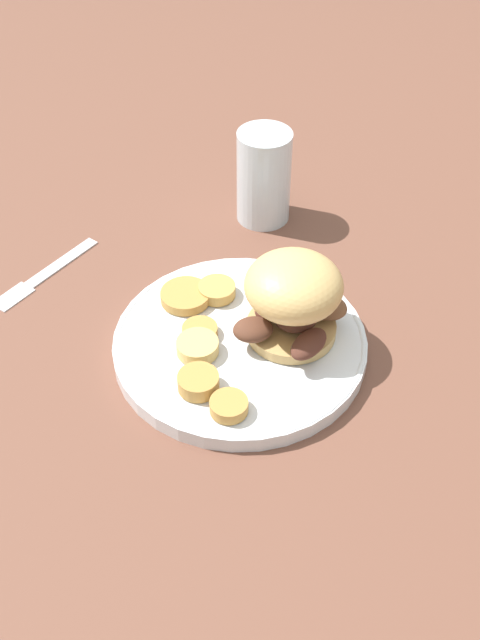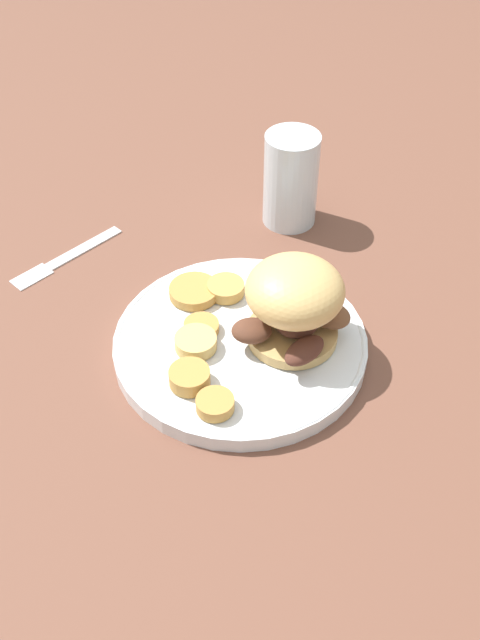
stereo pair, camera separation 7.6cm
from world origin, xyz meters
The scene contains 11 objects.
ground_plane centered at (0.00, 0.00, 0.00)m, with size 4.00×4.00×0.00m, color brown.
dinner_plate centered at (0.00, 0.00, 0.01)m, with size 0.27×0.27×0.02m.
sandwich centered at (0.00, 0.05, 0.07)m, with size 0.12×0.13×0.09m.
potato_round_0 centered at (0.01, -0.05, 0.03)m, with size 0.04×0.04×0.01m, color #DBB766.
potato_round_1 centered at (-0.07, -0.02, 0.03)m, with size 0.04×0.04×0.01m, color tan.
potato_round_2 centered at (-0.01, -0.04, 0.02)m, with size 0.04×0.04×0.01m, color #BC8942.
potato_round_3 centered at (-0.07, -0.05, 0.02)m, with size 0.06×0.06×0.01m, color #BC8942.
potato_round_4 centered at (0.06, -0.05, 0.03)m, with size 0.04×0.04×0.02m, color #BC8942.
potato_round_5 centered at (0.10, -0.02, 0.03)m, with size 0.04×0.04×0.01m, color #BC8942.
fork centered at (-0.15, -0.21, 0.00)m, with size 0.12×0.12×0.00m.
drinking_glass centered at (-0.23, 0.06, 0.06)m, with size 0.07×0.07×0.12m.
Camera 2 is at (0.55, 0.00, 0.57)m, focal length 42.00 mm.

